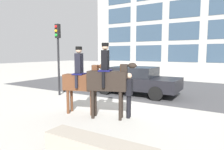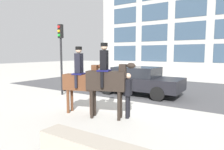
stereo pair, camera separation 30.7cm
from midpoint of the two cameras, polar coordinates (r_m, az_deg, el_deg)
The scene contains 8 objects.
ground_plane at distance 9.24m, azimuth 2.02°, elevation -7.94°, with size 80.00×80.00×0.00m, color #B2AFA8.
road_surface at distance 13.51m, azimuth 11.79°, elevation -3.53°, with size 20.56×8.50×0.01m.
office_building_facade at distance 21.91m, azimuth 19.75°, elevation 19.43°, with size 20.56×0.33×14.78m.
mounted_horse_lead at distance 7.54m, azimuth -9.74°, elevation -1.36°, with size 1.74×0.80×2.51m.
mounted_horse_companion at distance 6.86m, azimuth -2.44°, elevation -1.17°, with size 1.71×0.85×2.61m.
pedestrian_bystander at distance 7.00m, azimuth 3.44°, elevation -4.77°, with size 0.81×0.59×1.58m.
street_car_near_lane at distance 11.08m, azimuth 5.96°, elevation -1.41°, with size 4.66×2.07×1.52m.
traffic_light at distance 11.09m, azimuth -15.96°, elevation 7.49°, with size 0.24×0.29×3.79m.
Camera 1 is at (4.18, -7.94, 2.26)m, focal length 32.00 mm.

